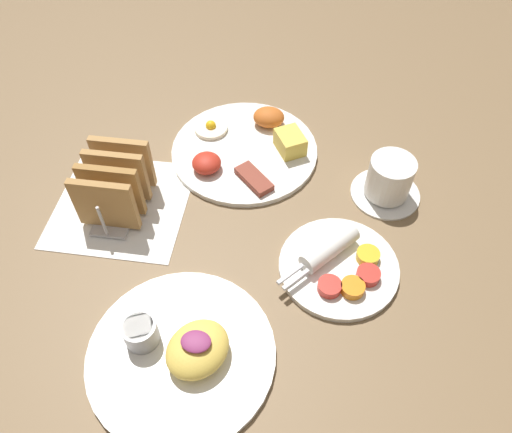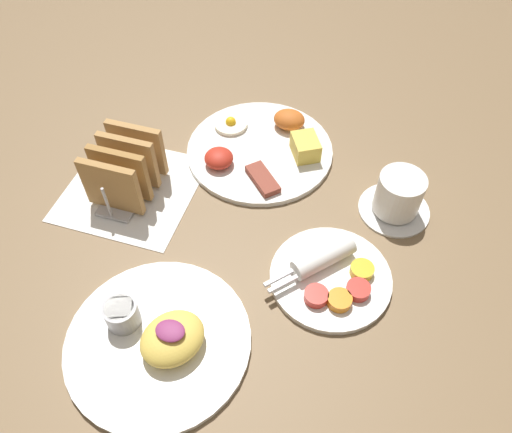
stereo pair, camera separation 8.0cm
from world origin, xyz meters
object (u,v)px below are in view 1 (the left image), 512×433
Objects in this scene: plate_breakfast at (247,147)px; plate_condiments at (339,265)px; coffee_cup at (389,180)px; toast_rack at (115,185)px; plate_foreground at (182,351)px.

plate_breakfast is 0.30m from plate_condiments.
coffee_cup is (0.25, -0.07, 0.03)m from plate_breakfast.
plate_condiments is 0.18m from coffee_cup.
plate_condiments is 0.38m from toast_rack.
toast_rack is 0.46m from coffee_cup.
plate_foreground is (-0.03, -0.41, 0.00)m from plate_breakfast.
plate_breakfast is at bearing 164.14° from coffee_cup.
plate_foreground is at bearing -93.70° from plate_breakfast.
plate_foreground is 2.16× the size of coffee_cup.
plate_foreground is 0.30m from toast_rack.
plate_condiments is at bearing -114.51° from coffee_cup.
plate_breakfast is 1.83× the size of toast_rack.
toast_rack is at bearing 123.74° from plate_foreground.
coffee_cup is (0.28, 0.34, 0.02)m from plate_foreground.
plate_foreground reaches higher than plate_condiments.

